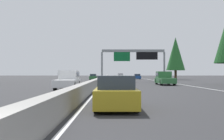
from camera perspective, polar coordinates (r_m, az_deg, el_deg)
The scene contains 12 objects.
ground_plane at distance 63.35m, azimuth -1.55°, elevation -2.15°, with size 320.00×320.00×0.00m, color #2D2D30.
median_barrier at distance 83.34m, azimuth -1.41°, elevation -1.50°, with size 180.00×0.56×0.90m, color gray.
shoulder_stripe_right at distance 74.00m, azimuth 7.61°, elevation -1.94°, with size 160.00×0.16×0.01m, color silver.
shoulder_stripe_median at distance 73.34m, azimuth -1.16°, elevation -1.96°, with size 160.00×0.16×0.01m, color silver.
sign_gantry_overhead at distance 54.71m, azimuth 4.56°, elevation 2.89°, with size 0.50×12.68×6.31m.
sedan_near_right at distance 12.37m, azimuth 0.80°, elevation -4.80°, with size 4.40×1.80×1.47m.
pickup_mid_left at distance 39.03m, azimuth 10.75°, elevation -1.68°, with size 5.60×2.00×1.86m.
sedan_far_right at distance 78.82m, azimuth 5.22°, elevation -1.38°, with size 4.40×1.80×1.47m.
minivan_distant_b at distance 110.63m, azimuth 1.74°, elevation -1.06°, with size 5.00×1.95×1.69m.
oncoming_near at distance 28.37m, azimuth -9.04°, elevation -2.03°, with size 5.60×2.00×1.86m.
oncoming_far at distance 70.65m, azimuth -3.87°, elevation -1.45°, with size 4.40×1.80×1.47m.
conifer_right_mid at distance 73.64m, azimuth 12.97°, elevation 3.26°, with size 4.83×4.83×10.98m.
Camera 1 is at (-3.31, -1.59, 1.56)m, focal length 44.36 mm.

